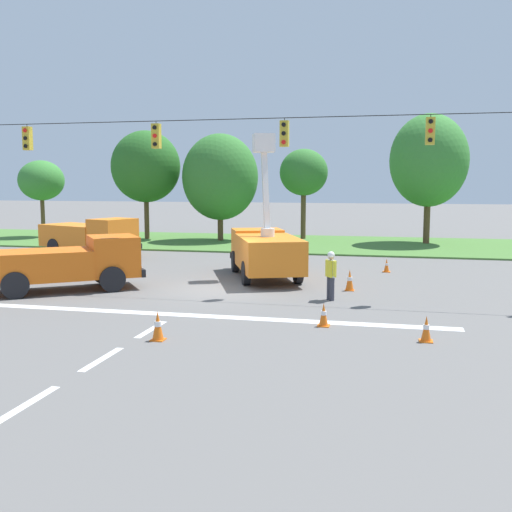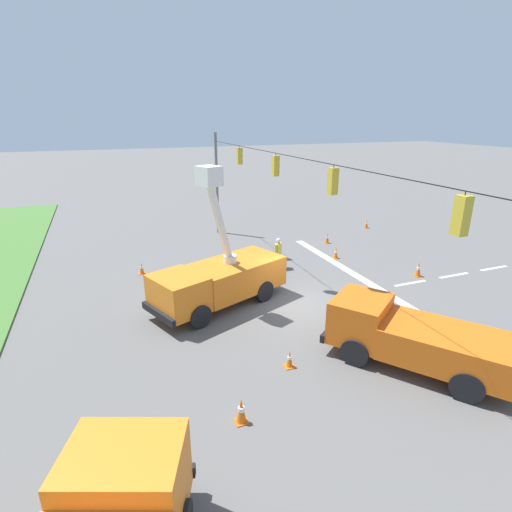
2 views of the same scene
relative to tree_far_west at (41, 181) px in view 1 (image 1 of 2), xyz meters
The scene contains 20 objects.
ground_plane 26.74m from the tree_far_west, 43.33° to the right, with size 200.00×200.00×0.00m, color #605E5B.
grass_verge 19.67m from the tree_far_west, ahead, with size 56.00×12.00×0.10m, color #477533.
lane_markings 31.20m from the tree_far_west, 51.58° to the right, with size 17.60×15.25×0.01m.
signal_gantry 26.39m from the tree_far_west, 43.33° to the right, with size 26.20×0.33×7.20m.
tree_far_west is the anchor object (origin of this frame).
tree_west 8.36m from the tree_far_west, ahead, with size 5.09×4.34×7.92m.
tree_centre 13.87m from the tree_far_west, ahead, with size 5.40×4.91×7.62m.
tree_east 19.68m from the tree_far_west, ahead, with size 3.49×3.20×6.61m.
tree_far_east 28.17m from the tree_far_west, ahead, with size 5.18×5.66×8.76m.
utility_truck_bucket_lift 25.35m from the tree_far_west, 35.86° to the right, with size 4.62×6.87×6.33m.
utility_truck_support_near 24.00m from the tree_far_west, 55.52° to the right, with size 6.29×5.46×2.08m.
utility_truck_support_far 13.34m from the tree_far_west, 46.12° to the right, with size 6.55×4.43×2.21m.
road_worker 30.76m from the tree_far_west, 38.93° to the right, with size 0.42×0.56×1.77m.
traffic_cone_foreground_left 28.54m from the tree_far_west, 24.75° to the right, with size 0.36×0.36×0.65m.
traffic_cone_foreground_right 18.91m from the tree_far_west, 45.52° to the right, with size 0.36×0.36×0.77m.
traffic_cone_mid_left 21.95m from the tree_far_west, 46.45° to the right, with size 0.36×0.36×0.62m.
traffic_cone_mid_right 33.62m from the tree_far_west, 44.03° to the right, with size 0.36×0.36×0.70m.
traffic_cone_near_bucket 36.44m from the tree_far_west, 42.13° to the right, with size 0.36×0.36×0.70m.
traffic_cone_lane_edge_b 30.00m from the tree_far_west, 35.16° to the right, with size 0.36×0.36×0.83m.
traffic_cone_far_right 32.78m from the tree_far_west, 52.42° to the right, with size 0.36×0.36×0.80m.
Camera 1 is at (6.76, -22.36, 4.23)m, focal length 42.00 mm.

